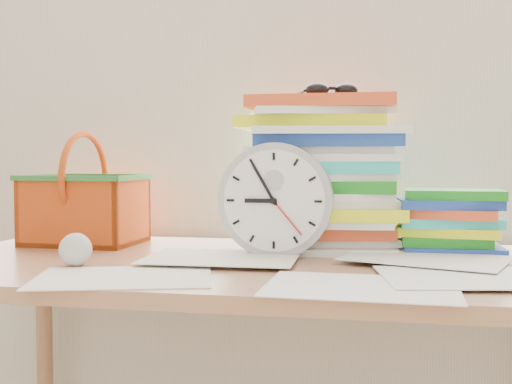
% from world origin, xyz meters
% --- Properties ---
extents(curtain, '(2.40, 0.01, 2.50)m').
position_xyz_m(curtain, '(0.00, 1.98, 1.30)').
color(curtain, silver).
rests_on(curtain, room_shell).
extents(desk, '(1.40, 0.70, 0.75)m').
position_xyz_m(desk, '(0.00, 1.60, 0.68)').
color(desk, '#9B6948').
rests_on(desk, ground).
extents(paper_stack, '(0.40, 0.35, 0.36)m').
position_xyz_m(paper_stack, '(0.12, 1.81, 0.93)').
color(paper_stack, white).
rests_on(paper_stack, desk).
extents(clock, '(0.25, 0.05, 0.25)m').
position_xyz_m(clock, '(0.04, 1.66, 0.87)').
color(clock, '#A8A8A8').
rests_on(clock, desk).
extents(sunglasses, '(0.18, 0.16, 0.04)m').
position_xyz_m(sunglasses, '(0.15, 1.77, 1.12)').
color(sunglasses, black).
rests_on(sunglasses, paper_stack).
extents(book_stack, '(0.26, 0.21, 0.15)m').
position_xyz_m(book_stack, '(0.41, 1.77, 0.82)').
color(book_stack, white).
rests_on(book_stack, desk).
extents(basket, '(0.28, 0.23, 0.28)m').
position_xyz_m(basket, '(-0.47, 1.78, 0.89)').
color(basket, '#E55616').
rests_on(basket, desk).
extents(crumpled_ball, '(0.07, 0.07, 0.07)m').
position_xyz_m(crumpled_ball, '(-0.33, 1.46, 0.78)').
color(crumpled_ball, silver).
rests_on(crumpled_ball, desk).
extents(scattered_papers, '(1.26, 0.42, 0.02)m').
position_xyz_m(scattered_papers, '(0.00, 1.60, 0.76)').
color(scattered_papers, white).
rests_on(scattered_papers, desk).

